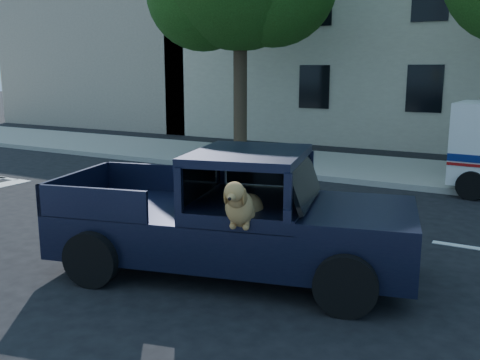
{
  "coord_description": "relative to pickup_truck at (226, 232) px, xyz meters",
  "views": [
    {
      "loc": [
        4.6,
        -5.6,
        2.82
      ],
      "look_at": [
        1.32,
        0.19,
        1.45
      ],
      "focal_mm": 40.0,
      "sensor_mm": 36.0,
      "label": 1
    }
  ],
  "objects": [
    {
      "name": "pickup_truck",
      "position": [
        0.0,
        0.0,
        0.0
      ],
      "size": [
        5.21,
        3.08,
        1.75
      ],
      "rotation": [
        0.0,
        0.0,
        0.25
      ],
      "color": "black",
      "rests_on": "ground"
    },
    {
      "name": "building_left",
      "position": [
        -15.9,
        15.95,
        3.41
      ],
      "size": [
        12.0,
        6.0,
        8.0
      ],
      "primitive_type": "cube",
      "color": "tan",
      "rests_on": "ground"
    },
    {
      "name": "far_sidewalk",
      "position": [
        -0.9,
        8.65,
        -0.52
      ],
      "size": [
        60.0,
        4.0,
        0.15
      ],
      "primitive_type": "cube",
      "color": "gray",
      "rests_on": "ground"
    },
    {
      "name": "ground",
      "position": [
        -0.9,
        -0.55,
        -0.59
      ],
      "size": [
        120.0,
        120.0,
        0.0
      ],
      "primitive_type": "plane",
      "color": "black",
      "rests_on": "ground"
    },
    {
      "name": "lane_stripes",
      "position": [
        1.1,
        2.85,
        -0.59
      ],
      "size": [
        21.6,
        0.14,
        0.01
      ],
      "primitive_type": null,
      "color": "silver",
      "rests_on": "ground"
    }
  ]
}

